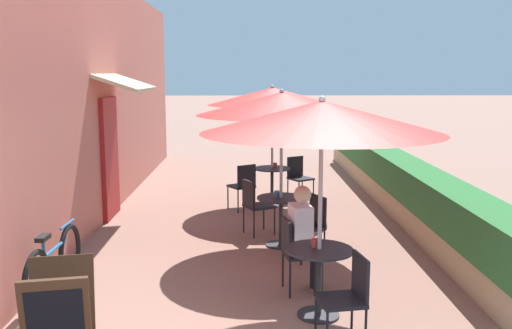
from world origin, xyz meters
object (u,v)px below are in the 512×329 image
coffee_cup_near (314,243)px  menu_board (60,321)px  patio_umbrella_mid (282,104)px  coffee_cup_mid (277,194)px  cafe_chair_mid_right (255,202)px  cafe_chair_far_left (243,183)px  patio_umbrella_near (322,117)px  seated_patron_near_left (305,234)px  cafe_chair_near_left (295,249)px  bicycle_leaning (54,264)px  cafe_chair_near_right (349,293)px  patio_table_far (272,180)px  cafe_chair_mid_left (311,222)px  cafe_chair_far_right (298,175)px  patio_table_mid (281,212)px  coffee_cup_far (275,165)px  patio_table_near (319,270)px

coffee_cup_near → menu_board: bearing=-152.6°
patio_umbrella_mid → coffee_cup_mid: bearing=159.5°
cafe_chair_mid_right → cafe_chair_far_left: 1.57m
patio_umbrella_near → seated_patron_near_left: size_ratio=1.95×
coffee_cup_near → cafe_chair_near_left: bearing=103.4°
patio_umbrella_mid → bicycle_leaning: size_ratio=1.43×
cafe_chair_near_right → coffee_cup_near: cafe_chair_near_right is taller
patio_table_far → cafe_chair_mid_left: bearing=-82.9°
cafe_chair_far_right → patio_table_far: bearing=6.3°
cafe_chair_far_left → cafe_chair_mid_left: bearing=-103.5°
menu_board → coffee_cup_near: bearing=16.4°
patio_umbrella_near → patio_table_mid: 2.93m
patio_umbrella_mid → coffee_cup_far: patio_umbrella_mid is taller
coffee_cup_mid → coffee_cup_far: (0.10, 2.61, 0.00)m
cafe_chair_mid_left → menu_board: (-2.43, -2.98, -0.05)m
cafe_chair_near_left → bicycle_leaning: size_ratio=0.51×
coffee_cup_mid → cafe_chair_far_left: cafe_chair_far_left is taller
cafe_chair_mid_right → coffee_cup_far: cafe_chair_mid_right is taller
cafe_chair_mid_left → patio_umbrella_mid: bearing=6.3°
patio_table_far → cafe_chair_near_right: bearing=-85.4°
coffee_cup_near → coffee_cup_mid: size_ratio=1.00×
patio_umbrella_mid → cafe_chair_far_left: size_ratio=2.80×
cafe_chair_mid_left → cafe_chair_far_right: bearing=-28.7°
patio_table_near → patio_umbrella_mid: size_ratio=0.30×
menu_board → patio_umbrella_mid: bearing=49.0°
patio_table_near → coffee_cup_far: size_ratio=8.09×
cafe_chair_near_left → coffee_cup_near: (0.14, -0.61, 0.26)m
patio_table_near → cafe_chair_far_right: size_ratio=0.84×
coffee_cup_mid → cafe_chair_mid_left: bearing=-54.4°
patio_table_far → bicycle_leaning: (-2.67, -4.38, -0.15)m
cafe_chair_near_left → patio_table_mid: 1.79m
patio_table_mid → cafe_chair_far_left: cafe_chair_far_left is taller
patio_table_mid → bicycle_leaning: 3.25m
cafe_chair_mid_right → patio_table_far: 2.02m
cafe_chair_mid_right → bicycle_leaning: cafe_chair_mid_right is taller
cafe_chair_near_left → cafe_chair_mid_left: same height
cafe_chair_far_right → coffee_cup_near: bearing=54.2°
cafe_chair_near_left → cafe_chair_mid_right: 2.41m
patio_table_near → coffee_cup_near: size_ratio=8.09×
cafe_chair_far_right → patio_table_near: bearing=54.7°
bicycle_leaning → cafe_chair_far_left: bearing=63.6°
seated_patron_near_left → cafe_chair_far_right: 4.79m
patio_umbrella_mid → coffee_cup_mid: 1.31m
patio_umbrella_near → seated_patron_near_left: 1.55m
patio_table_near → patio_umbrella_mid: bearing=95.9°
coffee_cup_far → seated_patron_near_left: bearing=-88.3°
cafe_chair_mid_right → coffee_cup_mid: (0.31, -0.56, 0.26)m
seated_patron_near_left → cafe_chair_far_left: 3.98m
menu_board → patio_table_far: bearing=60.7°
cafe_chair_mid_right → cafe_chair_far_left: bearing=160.5°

